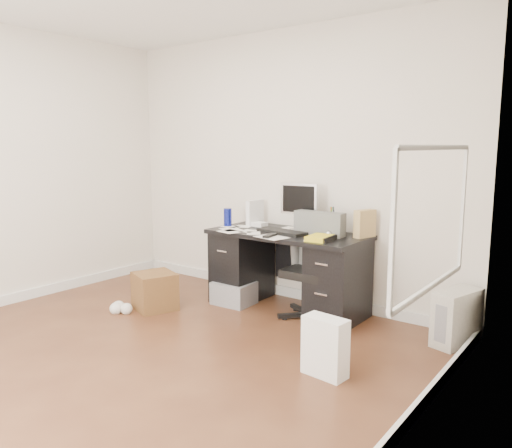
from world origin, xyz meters
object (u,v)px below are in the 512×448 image
Objects in this scene: desk at (287,268)px; lcd_monitor at (299,207)px; keyboard at (282,232)px; office_chair at (311,267)px; wicker_basket at (155,291)px; pc_tower at (457,317)px.

lcd_monitor reaches higher than desk.
lcd_monitor is 0.92× the size of keyboard.
lcd_monitor is at bearing 137.56° from office_chair.
keyboard reaches higher than wicker_basket.
pc_tower is 2.70m from wicker_basket.
pc_tower is (1.55, 0.08, -0.18)m from desk.
keyboard reaches higher than pc_tower.
keyboard is at bearing 35.28° from wicker_basket.
wicker_basket is (-1.33, -0.68, -0.30)m from office_chair.
keyboard is 1.67m from pc_tower.
desk is 2.99× the size of keyboard.
keyboard is (-0.05, -0.22, -0.22)m from lcd_monitor.
office_chair is 2.20× the size of pc_tower.
pc_tower is (1.52, -0.07, -0.76)m from lcd_monitor.
office_chair reaches higher than desk.
keyboard is (-0.02, -0.07, 0.36)m from desk.
desk is 0.34m from office_chair.
lcd_monitor is 0.48× the size of office_chair.
desk is at bearing -160.91° from pc_tower.
office_chair is 2.71× the size of wicker_basket.
lcd_monitor is 1.06× the size of pc_tower.
office_chair is at bearing -17.29° from desk.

